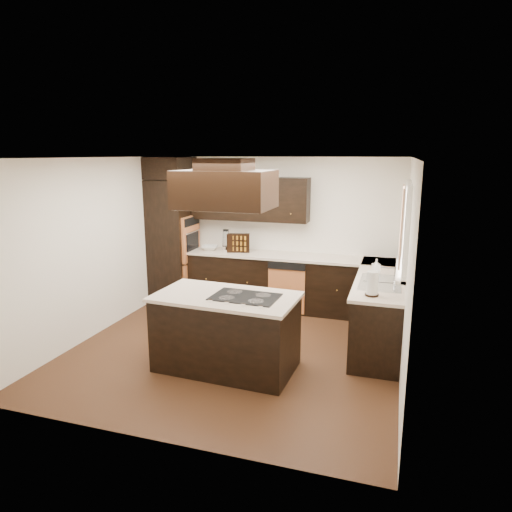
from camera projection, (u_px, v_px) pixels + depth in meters
name	position (u px, v px, depth m)	size (l,w,h in m)	color
floor	(235.00, 349.00, 6.10)	(4.20, 4.20, 0.02)	brown
ceiling	(233.00, 157.00, 5.55)	(4.20, 4.20, 0.02)	white
wall_back	(277.00, 231.00, 7.79)	(4.20, 0.02, 2.50)	white
wall_front	(149.00, 311.00, 3.86)	(4.20, 0.02, 2.50)	white
wall_left	(94.00, 248.00, 6.44)	(0.02, 4.20, 2.50)	white
wall_right	(408.00, 270.00, 5.21)	(0.02, 4.20, 2.50)	white
oven_column	(173.00, 241.00, 7.97)	(0.65, 0.75, 2.12)	black
wall_oven_face	(191.00, 238.00, 7.86)	(0.05, 0.62, 0.78)	#DE7C43
base_cabinets_back	(274.00, 282.00, 7.67)	(2.93, 0.60, 0.88)	black
base_cabinets_right	(379.00, 309.00, 6.31)	(0.60, 2.40, 0.88)	black
countertop_back	(274.00, 255.00, 7.55)	(2.93, 0.63, 0.04)	beige
countertop_right	(380.00, 277.00, 6.22)	(0.63, 2.40, 0.04)	beige
upper_cabinets	(250.00, 199.00, 7.62)	(2.00, 0.34, 0.72)	black
dishwasher_front	(286.00, 291.00, 7.32)	(0.60, 0.05, 0.72)	#DE7C43
window_frame	(406.00, 228.00, 5.64)	(0.06, 1.32, 1.12)	silver
window_pane	(409.00, 228.00, 5.63)	(0.00, 1.20, 1.00)	white
curtain_left	(401.00, 229.00, 5.26)	(0.02, 0.34, 0.90)	beige
curtain_right	(402.00, 219.00, 6.04)	(0.02, 0.34, 0.90)	beige
sink_rim	(380.00, 283.00, 5.88)	(0.52, 0.84, 0.01)	silver
island	(226.00, 333.00, 5.48)	(1.62, 0.88, 0.88)	black
island_top	(226.00, 297.00, 5.38)	(1.68, 0.94, 0.04)	beige
cooktop	(245.00, 297.00, 5.29)	(0.77, 0.51, 0.01)	black
range_hood	(225.00, 189.00, 5.08)	(1.05, 0.72, 0.42)	black
hood_duct	(225.00, 164.00, 5.02)	(0.55, 0.50, 0.13)	black
blender_base	(226.00, 249.00, 7.73)	(0.15, 0.15, 0.10)	silver
blender_pitcher	(226.00, 239.00, 7.69)	(0.13, 0.13, 0.26)	silver
spice_rack	(238.00, 243.00, 7.67)	(0.38, 0.10, 0.32)	black
mixing_bowl	(210.00, 248.00, 7.88)	(0.29, 0.29, 0.07)	silver
soap_bottle	(376.00, 266.00, 6.31)	(0.09, 0.10, 0.21)	silver
paper_towel	(372.00, 284.00, 5.31)	(0.14, 0.14, 0.30)	silver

